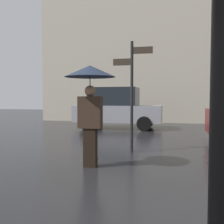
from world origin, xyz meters
The scene contains 3 objects.
pedestrian_with_umbrella centered at (-2.34, 3.49, 1.73)m, with size 1.09×1.09×2.18m.
parked_car_right centered at (-3.33, 10.94, 1.00)m, with size 4.19×1.92×2.00m.
street_signpost centered at (-1.71, 5.29, 1.83)m, with size 1.08×0.08×3.02m.
Camera 1 is at (-0.58, -2.06, 1.49)m, focal length 43.61 mm.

